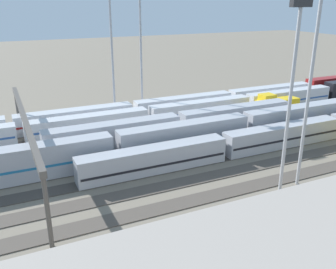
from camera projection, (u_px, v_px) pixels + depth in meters
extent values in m
plane|color=#756B5B|center=(192.00, 144.00, 66.02)|extent=(400.00, 400.00, 0.00)
cube|color=#4C443D|center=(153.00, 117.00, 80.92)|extent=(140.00, 2.80, 0.12)
cube|color=#4C443D|center=(163.00, 124.00, 76.65)|extent=(140.00, 2.80, 0.12)
cube|color=#4C443D|center=(173.00, 131.00, 72.39)|extent=(140.00, 2.80, 0.12)
cube|color=#3D3833|center=(185.00, 139.00, 68.13)|extent=(140.00, 2.80, 0.12)
cube|color=#4C443D|center=(199.00, 149.00, 63.87)|extent=(140.00, 2.80, 0.12)
cube|color=#3D3833|center=(214.00, 159.00, 59.61)|extent=(140.00, 2.80, 0.12)
cube|color=#4C443D|center=(232.00, 172.00, 55.35)|extent=(140.00, 2.80, 0.12)
cube|color=#4C443D|center=(252.00, 186.00, 51.08)|extent=(140.00, 2.80, 0.12)
cube|color=maroon|center=(334.00, 85.00, 101.28)|extent=(18.00, 3.00, 4.40)
cube|color=silver|center=(270.00, 94.00, 92.79)|extent=(23.00, 3.00, 3.80)
cube|color=maroon|center=(270.00, 94.00, 92.82)|extent=(22.40, 3.06, 0.36)
cube|color=silver|center=(184.00, 105.00, 83.21)|extent=(23.00, 3.00, 3.80)
cube|color=maroon|center=(184.00, 105.00, 83.21)|extent=(22.40, 3.06, 0.36)
cube|color=silver|center=(75.00, 118.00, 73.62)|extent=(23.00, 3.00, 3.80)
cube|color=maroon|center=(76.00, 119.00, 73.65)|extent=(22.40, 3.06, 0.36)
cube|color=#A8AAB2|center=(235.00, 119.00, 71.52)|extent=(23.00, 3.00, 5.00)
cube|color=#A8AAB2|center=(114.00, 137.00, 61.94)|extent=(23.00, 3.00, 5.00)
cube|color=silver|center=(289.00, 98.00, 89.09)|extent=(23.00, 3.00, 3.80)
cube|color=#285193|center=(288.00, 99.00, 89.20)|extent=(22.40, 3.06, 0.36)
cube|color=silver|center=(201.00, 110.00, 79.50)|extent=(23.00, 3.00, 3.80)
cube|color=#285193|center=(201.00, 110.00, 79.51)|extent=(22.40, 3.06, 0.36)
cube|color=silver|center=(89.00, 125.00, 69.92)|extent=(23.00, 3.00, 3.80)
cube|color=#285193|center=(89.00, 124.00, 69.88)|extent=(22.40, 3.06, 0.36)
cube|color=gold|center=(277.00, 107.00, 81.80)|extent=(10.00, 3.00, 3.60)
cube|color=gold|center=(267.00, 97.00, 79.76)|extent=(3.00, 2.70, 1.40)
cube|color=#A8AAB2|center=(296.00, 119.00, 71.49)|extent=(23.00, 3.00, 5.00)
cube|color=#1E6B9E|center=(296.00, 121.00, 71.67)|extent=(22.40, 3.06, 0.36)
cube|color=#A8AAB2|center=(185.00, 137.00, 61.91)|extent=(23.00, 3.00, 5.00)
cube|color=#1E6B9E|center=(185.00, 139.00, 62.03)|extent=(22.40, 3.06, 0.36)
cube|color=#A8AAB2|center=(32.00, 162.00, 52.32)|extent=(23.00, 3.00, 5.00)
cube|color=#1E6B9E|center=(32.00, 165.00, 52.45)|extent=(22.40, 3.06, 0.36)
cube|color=#A8AAB2|center=(283.00, 135.00, 64.40)|extent=(23.00, 3.00, 3.80)
cube|color=black|center=(282.00, 137.00, 64.48)|extent=(22.40, 3.06, 0.36)
cube|color=#A8AAB2|center=(154.00, 159.00, 54.81)|extent=(23.00, 3.00, 3.80)
cube|color=black|center=(154.00, 162.00, 54.98)|extent=(22.40, 3.06, 0.36)
cylinder|color=#9EA0A5|center=(141.00, 57.00, 78.74)|extent=(0.44, 0.44, 25.31)
cylinder|color=#9EA0A5|center=(310.00, 84.00, 47.00)|extent=(0.44, 0.44, 28.14)
cylinder|color=#9EA0A5|center=(112.00, 55.00, 75.67)|extent=(0.44, 0.44, 27.13)
cylinder|color=#9EA0A5|center=(289.00, 107.00, 45.81)|extent=(0.44, 0.44, 23.36)
cube|color=#262628|center=(301.00, 2.00, 41.62)|extent=(2.80, 0.70, 1.20)
cylinder|color=#4C4742|center=(18.00, 112.00, 70.66)|extent=(0.50, 0.50, 8.00)
cylinder|color=#4C4742|center=(48.00, 213.00, 37.24)|extent=(0.50, 0.50, 8.00)
cube|color=#4C4742|center=(24.00, 118.00, 52.45)|extent=(0.70, 40.00, 0.80)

